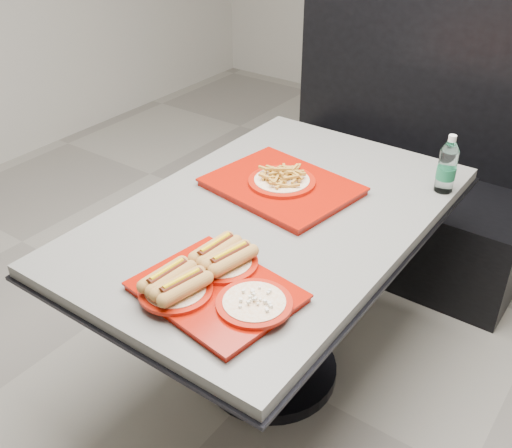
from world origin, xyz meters
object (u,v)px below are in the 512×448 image
Objects in this scene: tray_near at (213,282)px; tray_far at (282,183)px; water_bottle at (447,167)px; booth_bench at (398,179)px; diner_table at (272,252)px.

tray_near is 0.84× the size of tray_far.
water_bottle reaches higher than tray_far.
booth_bench is 1.59m from tray_near.
booth_bench reaches higher than diner_table.
water_bottle is at bearing -57.27° from booth_bench.
water_bottle is at bearing 49.08° from diner_table.
booth_bench reaches higher than tray_near.
tray_far is 2.56× the size of water_bottle.
diner_table is at bearing 103.72° from tray_near.
diner_table is at bearing -67.40° from tray_far.
tray_far is at bearing -144.45° from water_bottle.
tray_near is (0.11, -1.54, 0.38)m from booth_bench.
tray_far is at bearing -93.40° from booth_bench.
booth_bench is at bearing 94.05° from tray_near.
tray_far is 0.57m from water_bottle.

